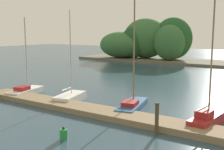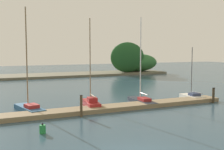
# 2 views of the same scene
# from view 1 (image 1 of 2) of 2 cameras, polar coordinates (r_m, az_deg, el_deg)

# --- Properties ---
(dock_pier) EXTENTS (28.41, 1.80, 0.35)m
(dock_pier) POSITION_cam_1_polar(r_m,az_deg,el_deg) (15.50, 9.68, -9.66)
(dock_pier) COLOR #847051
(dock_pier) RESTS_ON ground
(far_shore) EXTENTS (56.65, 8.56, 7.43)m
(far_shore) POSITION_cam_1_polar(r_m,az_deg,el_deg) (46.03, 17.45, 5.77)
(far_shore) COLOR #66604C
(far_shore) RESTS_ON ground
(sailboat_0) EXTENTS (1.87, 3.81, 6.18)m
(sailboat_0) POSITION_cam_1_polar(r_m,az_deg,el_deg) (23.78, -17.01, -2.99)
(sailboat_0) COLOR white
(sailboat_0) RESTS_ON ground
(sailboat_1) EXTENTS (1.96, 3.30, 6.59)m
(sailboat_1) POSITION_cam_1_polar(r_m,az_deg,el_deg) (20.84, -8.35, -4.41)
(sailboat_1) COLOR white
(sailboat_1) RESTS_ON ground
(sailboat_2) EXTENTS (2.00, 4.27, 8.25)m
(sailboat_2) POSITION_cam_1_polar(r_m,az_deg,el_deg) (18.54, 4.22, -5.85)
(sailboat_2) COLOR #285684
(sailboat_2) RESTS_ON ground
(sailboat_3) EXTENTS (1.33, 3.37, 7.53)m
(sailboat_3) POSITION_cam_1_polar(r_m,az_deg,el_deg) (16.12, 18.85, -8.33)
(sailboat_3) COLOR maroon
(sailboat_3) RESTS_ON ground
(mooring_piling_1) EXTENTS (0.22, 0.22, 1.62)m
(mooring_piling_1) POSITION_cam_1_polar(r_m,az_deg,el_deg) (14.09, 9.11, -8.80)
(mooring_piling_1) COLOR #4C3D28
(mooring_piling_1) RESTS_ON ground
(channel_buoy_0) EXTENTS (0.37, 0.37, 0.63)m
(channel_buoy_0) POSITION_cam_1_polar(r_m,az_deg,el_deg) (13.68, -9.82, -11.82)
(channel_buoy_0) COLOR #23843D
(channel_buoy_0) RESTS_ON ground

